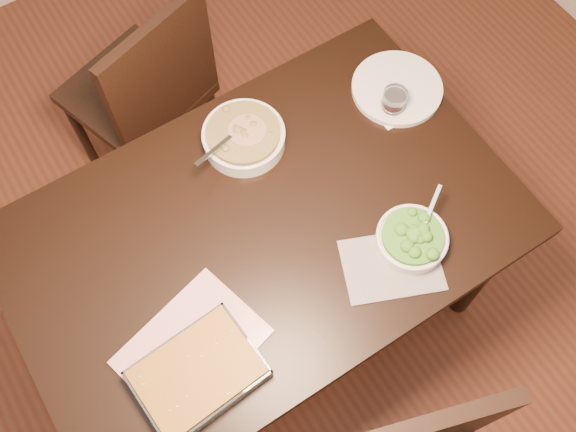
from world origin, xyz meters
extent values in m
plane|color=#4A2115|center=(0.00, 0.00, 0.00)|extent=(4.00, 4.00, 0.00)
cube|color=black|center=(0.00, 0.00, 0.73)|extent=(1.40, 0.90, 0.04)
cube|color=black|center=(0.00, 0.00, 0.66)|extent=(1.26, 0.76, 0.08)
cylinder|color=black|center=(0.62, -0.37, 0.35)|extent=(0.07, 0.07, 0.71)
cylinder|color=black|center=(-0.62, 0.37, 0.35)|extent=(0.07, 0.07, 0.71)
cylinder|color=black|center=(0.62, 0.37, 0.35)|extent=(0.07, 0.07, 0.71)
cube|color=#BE3657|center=(-0.33, -0.19, 0.75)|extent=(0.40, 0.33, 0.01)
cube|color=#26272D|center=(0.23, -0.28, 0.75)|extent=(0.31, 0.27, 0.00)
cube|color=white|center=(0.53, 0.12, 0.75)|extent=(0.11, 0.11, 0.00)
cylinder|color=silver|center=(0.10, 0.26, 0.77)|extent=(0.24, 0.24, 0.05)
torus|color=silver|center=(0.10, 0.26, 0.80)|extent=(0.24, 0.24, 0.01)
cylinder|color=#3C2A10|center=(0.10, 0.26, 0.80)|extent=(0.21, 0.21, 0.02)
cube|color=silver|center=(0.03, 0.24, 0.82)|extent=(0.15, 0.07, 0.05)
cylinder|color=maroon|center=(0.11, 0.26, 0.81)|extent=(0.11, 0.11, 0.00)
cylinder|color=silver|center=(0.31, -0.26, 0.77)|extent=(0.19, 0.19, 0.04)
torus|color=silver|center=(0.31, -0.26, 0.79)|extent=(0.20, 0.20, 0.01)
cylinder|color=#205112|center=(0.31, -0.26, 0.79)|extent=(0.17, 0.17, 0.02)
cube|color=silver|center=(0.37, -0.22, 0.81)|extent=(0.11, 0.08, 0.04)
cube|color=silver|center=(-0.35, -0.26, 0.75)|extent=(0.31, 0.24, 0.01)
cube|color=#5D290D|center=(-0.35, -0.26, 0.78)|extent=(0.30, 0.22, 0.05)
cube|color=silver|center=(-0.36, -0.15, 0.78)|extent=(0.30, 0.03, 0.04)
cube|color=silver|center=(-0.34, -0.37, 0.78)|extent=(0.30, 0.03, 0.04)
cube|color=silver|center=(-0.20, -0.25, 0.78)|extent=(0.02, 0.22, 0.04)
cube|color=silver|center=(-0.49, -0.27, 0.78)|extent=(0.02, 0.22, 0.04)
cylinder|color=black|center=(0.53, 0.12, 0.78)|extent=(0.07, 0.07, 0.06)
cylinder|color=silver|center=(0.53, 0.12, 0.83)|extent=(0.07, 0.07, 0.02)
cylinder|color=silver|center=(0.59, 0.17, 0.76)|extent=(0.28, 0.28, 0.02)
cube|color=black|center=(-0.04, 0.84, 0.45)|extent=(0.55, 0.55, 0.04)
cylinder|color=black|center=(0.08, 1.08, 0.21)|extent=(0.04, 0.04, 0.42)
cylinder|color=black|center=(0.19, 0.72, 0.21)|extent=(0.04, 0.04, 0.42)
cylinder|color=black|center=(-0.28, 0.96, 0.21)|extent=(0.04, 0.04, 0.42)
cylinder|color=black|center=(-0.16, 0.61, 0.21)|extent=(0.04, 0.04, 0.42)
cube|color=black|center=(0.02, 0.65, 0.69)|extent=(0.42, 0.17, 0.47)
camera|label=1|loc=(-0.34, -0.66, 2.36)|focal=40.00mm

